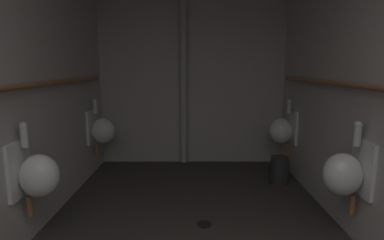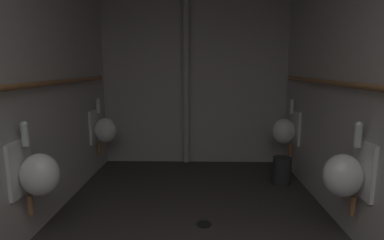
{
  "view_description": "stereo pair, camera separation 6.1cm",
  "coord_description": "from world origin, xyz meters",
  "px_view_note": "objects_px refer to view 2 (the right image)",
  "views": [
    {
      "loc": [
        0.0,
        -0.0,
        1.42
      ],
      "look_at": [
        -0.0,
        2.83,
        0.94
      ],
      "focal_mm": 28.73,
      "sensor_mm": 36.0,
      "label": 1
    },
    {
      "loc": [
        0.06,
        -0.0,
        1.42
      ],
      "look_at": [
        -0.0,
        2.83,
        0.94
      ],
      "focal_mm": 28.73,
      "sensor_mm": 36.0,
      "label": 2
    }
  ],
  "objects_px": {
    "standpipe_back_wall": "(186,73)",
    "floor_drain": "(204,224)",
    "urinal_right_mid": "(346,174)",
    "waste_bin": "(282,170)",
    "urinal_left_far": "(104,129)",
    "urinal_right_far": "(285,130)",
    "urinal_left_mid": "(37,173)"
  },
  "relations": [
    {
      "from": "waste_bin",
      "to": "floor_drain",
      "type": "bearing_deg",
      "value": -133.41
    },
    {
      "from": "urinal_right_mid",
      "to": "floor_drain",
      "type": "xyz_separation_m",
      "value": [
        -1.08,
        0.32,
        -0.6
      ]
    },
    {
      "from": "urinal_left_mid",
      "to": "floor_drain",
      "type": "height_order",
      "value": "urinal_left_mid"
    },
    {
      "from": "standpipe_back_wall",
      "to": "floor_drain",
      "type": "distance_m",
      "value": 2.27
    },
    {
      "from": "urinal_right_mid",
      "to": "urinal_right_far",
      "type": "height_order",
      "value": "same"
    },
    {
      "from": "floor_drain",
      "to": "standpipe_back_wall",
      "type": "bearing_deg",
      "value": 97.36
    },
    {
      "from": "urinal_left_mid",
      "to": "standpipe_back_wall",
      "type": "distance_m",
      "value": 2.54
    },
    {
      "from": "urinal_left_mid",
      "to": "urinal_left_far",
      "type": "xyz_separation_m",
      "value": [
        0.0,
        1.71,
        0.0
      ]
    },
    {
      "from": "standpipe_back_wall",
      "to": "urinal_right_mid",
      "type": "bearing_deg",
      "value": -58.4
    },
    {
      "from": "urinal_right_mid",
      "to": "floor_drain",
      "type": "height_order",
      "value": "urinal_right_mid"
    },
    {
      "from": "urinal_right_mid",
      "to": "waste_bin",
      "type": "height_order",
      "value": "urinal_right_mid"
    },
    {
      "from": "urinal_left_far",
      "to": "urinal_right_mid",
      "type": "relative_size",
      "value": 1.0
    },
    {
      "from": "urinal_right_far",
      "to": "standpipe_back_wall",
      "type": "bearing_deg",
      "value": 160.2
    },
    {
      "from": "urinal_left_mid",
      "to": "urinal_right_far",
      "type": "bearing_deg",
      "value": 35.43
    },
    {
      "from": "urinal_right_far",
      "to": "standpipe_back_wall",
      "type": "height_order",
      "value": "standpipe_back_wall"
    },
    {
      "from": "urinal_right_mid",
      "to": "waste_bin",
      "type": "distance_m",
      "value": 1.43
    },
    {
      "from": "urinal_left_mid",
      "to": "urinal_right_far",
      "type": "height_order",
      "value": "same"
    },
    {
      "from": "waste_bin",
      "to": "standpipe_back_wall",
      "type": "bearing_deg",
      "value": 146.86
    },
    {
      "from": "urinal_right_mid",
      "to": "urinal_right_far",
      "type": "bearing_deg",
      "value": 90.0
    },
    {
      "from": "standpipe_back_wall",
      "to": "floor_drain",
      "type": "xyz_separation_m",
      "value": [
        0.24,
        -1.82,
        -1.34
      ]
    },
    {
      "from": "urinal_left_mid",
      "to": "waste_bin",
      "type": "height_order",
      "value": "urinal_left_mid"
    },
    {
      "from": "urinal_left_mid",
      "to": "urinal_right_mid",
      "type": "distance_m",
      "value": 2.39
    },
    {
      "from": "urinal_left_far",
      "to": "floor_drain",
      "type": "distance_m",
      "value": 1.98
    },
    {
      "from": "urinal_left_far",
      "to": "urinal_right_mid",
      "type": "xyz_separation_m",
      "value": [
        2.39,
        -1.68,
        0.0
      ]
    },
    {
      "from": "urinal_left_mid",
      "to": "urinal_left_far",
      "type": "distance_m",
      "value": 1.71
    },
    {
      "from": "urinal_right_mid",
      "to": "urinal_left_mid",
      "type": "bearing_deg",
      "value": -179.21
    },
    {
      "from": "standpipe_back_wall",
      "to": "urinal_left_far",
      "type": "bearing_deg",
      "value": -156.62
    },
    {
      "from": "urinal_left_far",
      "to": "floor_drain",
      "type": "xyz_separation_m",
      "value": [
        1.31,
        -1.36,
        -0.6
      ]
    },
    {
      "from": "urinal_left_far",
      "to": "floor_drain",
      "type": "height_order",
      "value": "urinal_left_far"
    },
    {
      "from": "urinal_right_mid",
      "to": "standpipe_back_wall",
      "type": "bearing_deg",
      "value": 121.6
    },
    {
      "from": "urinal_right_mid",
      "to": "waste_bin",
      "type": "xyz_separation_m",
      "value": [
        -0.11,
        1.36,
        -0.44
      ]
    },
    {
      "from": "urinal_right_mid",
      "to": "floor_drain",
      "type": "relative_size",
      "value": 5.39
    }
  ]
}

